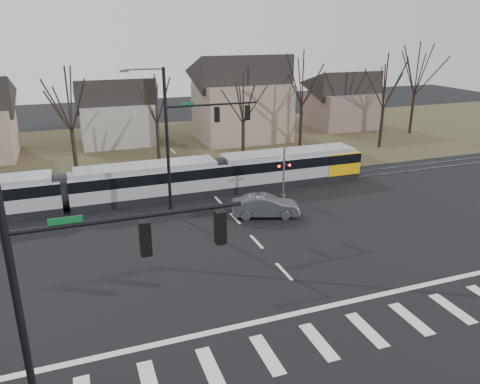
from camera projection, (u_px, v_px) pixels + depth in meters
name	position (u px, v px, depth m)	size (l,w,h in m)	color
ground	(301.00, 290.00, 23.83)	(140.00, 140.00, 0.00)	black
grass_verge	(169.00, 147.00, 52.14)	(140.00, 28.00, 0.01)	#38331E
crosswalk	(343.00, 336.00, 20.29)	(27.00, 2.60, 0.01)	silver
stop_line	(318.00, 308.00, 22.23)	(28.00, 0.35, 0.01)	silver
lane_dashes	(210.00, 192.00, 37.98)	(0.18, 30.00, 0.01)	silver
rail_pair	(211.00, 192.00, 37.80)	(90.00, 1.52, 0.06)	#59595E
tram	(145.00, 181.00, 35.79)	(36.94, 2.74, 2.80)	gray
sedan	(265.00, 206.00, 32.84)	(4.94, 2.99, 1.54)	#3F4145
signal_pole_near_left	(78.00, 287.00, 13.23)	(9.28, 0.44, 10.20)	black
signal_pole_far	(190.00, 134.00, 32.20)	(9.28, 0.44, 10.20)	black
rail_crossing_signal	(284.00, 174.00, 36.14)	(1.08, 0.36, 4.00)	#59595B
tree_row	(199.00, 109.00, 45.81)	(59.20, 7.20, 10.00)	black
house_b	(116.00, 108.00, 52.73)	(8.64, 7.56, 7.65)	gray
house_c	(241.00, 94.00, 54.20)	(10.80, 8.64, 10.10)	gray
house_d	(343.00, 97.00, 61.27)	(8.64, 7.56, 7.65)	#6A554E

